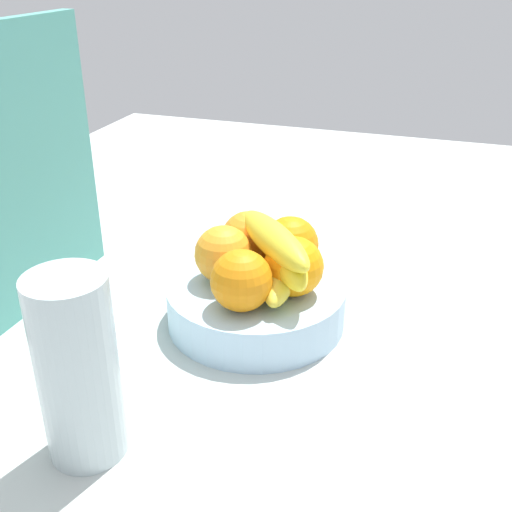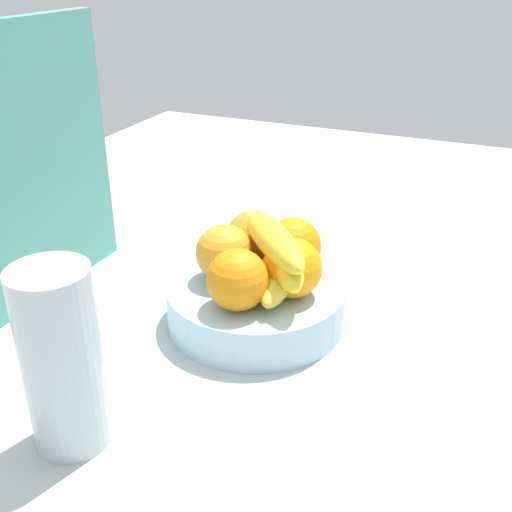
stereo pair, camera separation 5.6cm
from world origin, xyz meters
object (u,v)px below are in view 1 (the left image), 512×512
cutting_board (22,173)px  thermos_tumbler (78,369)px  fruit_bowl (256,303)px  orange_center (294,267)px  orange_back_left (290,244)px  banana_bunch (280,255)px  orange_front_left (223,254)px  orange_front_right (241,281)px  orange_back_right (249,239)px

cutting_board → thermos_tumbler: cutting_board is taller
fruit_bowl → orange_center: orange_center is taller
orange_back_left → banana_bunch: size_ratio=0.42×
fruit_bowl → orange_front_left: orange_front_left is taller
orange_front_right → cutting_board: 31.30cm
orange_front_left → banana_bunch: 7.15cm
thermos_tumbler → orange_center: bearing=-26.3°
orange_center → orange_back_right: bearing=53.2°
thermos_tumbler → orange_front_right: bearing=-21.4°
banana_bunch → cutting_board: 33.90cm
fruit_bowl → orange_back_right: (5.23, 2.77, 6.32)cm
fruit_bowl → orange_front_right: (-5.81, -0.20, 6.32)cm
orange_back_right → banana_bunch: bearing=-128.3°
orange_center → orange_back_right: (5.78, 7.71, 0.00)cm
orange_front_left → orange_back_right: (5.36, -1.47, 0.00)cm
orange_front_right → orange_back_left: 11.43cm
orange_front_left → orange_back_right: bearing=-15.3°
thermos_tumbler → banana_bunch: bearing=-21.4°
banana_bunch → orange_center: bearing=-122.8°
orange_back_left → orange_front_left: bearing=127.4°
orange_front_right → orange_back_right: 11.43cm
orange_front_left → cutting_board: bearing=97.8°
orange_front_right → orange_center: same height
thermos_tumbler → orange_front_left: bearing=-8.0°
orange_back_left → thermos_tumbler: bearing=161.3°
orange_back_left → orange_back_right: bearing=90.8°
fruit_bowl → banana_bunch: size_ratio=1.30×
orange_back_right → banana_bunch: size_ratio=0.42×
cutting_board → thermos_tumbler: size_ratio=1.93×
orange_front_left → orange_front_right: bearing=-142.0°
orange_front_right → orange_center: size_ratio=1.00×
orange_center → banana_bunch: size_ratio=0.42×
orange_back_right → thermos_tumbler: bearing=170.8°
thermos_tumbler → cutting_board: bearing=43.5°
orange_center → cutting_board: 35.92cm
orange_back_right → cutting_board: 29.74cm
cutting_board → orange_front_left: bearing=-81.3°
orange_front_right → thermos_tumbler: bearing=158.6°
orange_front_right → cutting_board: cutting_board is taller
orange_center → orange_front_left: bearing=87.4°
banana_bunch → fruit_bowl: bearing=106.0°
fruit_bowl → cutting_board: size_ratio=0.63×
orange_front_left → orange_back_right: same height
cutting_board → orange_front_right: bearing=-93.3°
fruit_bowl → cutting_board: 33.61cm
fruit_bowl → orange_back_left: (5.31, -2.88, 6.32)cm
orange_front_right → thermos_tumbler: thermos_tumbler is taller
orange_front_left → thermos_tumbler: (-26.46, 3.70, 0.33)cm
banana_bunch → thermos_tumbler: 29.45cm
orange_front_right → thermos_tumbler: size_ratio=0.39×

